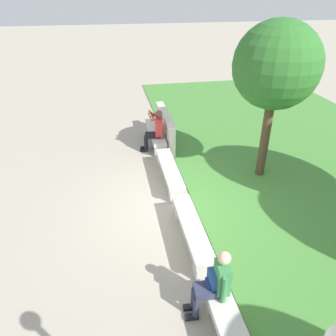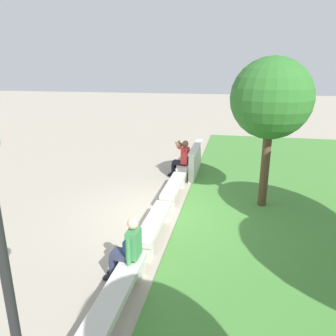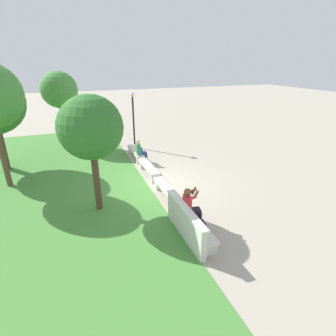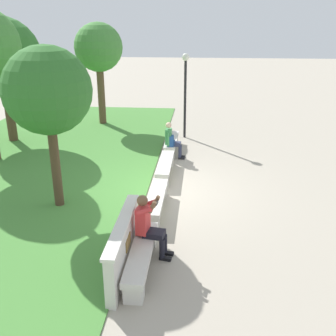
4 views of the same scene
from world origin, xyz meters
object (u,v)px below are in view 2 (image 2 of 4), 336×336
bench_main (186,165)px  bench_mid (154,225)px  tree_behind_wall (271,99)px  lamp_post (0,242)px  bench_far (117,295)px  person_photographer (182,157)px  backpack (130,249)px  person_distant (128,248)px  bench_near (174,188)px

bench_main → bench_mid: same height
bench_mid → tree_behind_wall: size_ratio=0.53×
bench_mid → lamp_post: bearing=-5.3°
bench_mid → bench_far: (2.44, 0.00, 0.00)m
person_photographer → lamp_post: size_ratio=0.40×
bench_main → bench_far: size_ratio=1.00×
backpack → tree_behind_wall: (-3.90, 2.58, 2.32)m
backpack → lamp_post: bearing=-7.5°
bench_far → person_photographer: 6.83m
bench_main → person_distant: bearing=-0.6°
person_photographer → lamp_post: (8.58, -0.32, 1.47)m
tree_behind_wall → bench_near: bearing=-92.8°
bench_main → bench_far: same height
bench_near → lamp_post: lamp_post is taller
backpack → tree_behind_wall: 5.22m
bench_main → bench_near: (2.44, 0.00, 0.00)m
bench_near → tree_behind_wall: (0.13, 2.53, 2.64)m
person_photographer → bench_near: bearing=2.3°
bench_main → bench_far: (7.33, 0.00, 0.00)m
bench_main → bench_mid: 4.88m
bench_near → person_photographer: size_ratio=1.62×
backpack → bench_mid: bearing=178.3°
person_photographer → person_distant: person_photographer is taller
person_photographer → lamp_post: bearing=-2.1°
person_photographer → bench_main: bearing=171.6°
person_distant → backpack: 0.07m
bench_mid → bench_near: bearing=180.0°
person_distant → lamp_post: lamp_post is taller
backpack → bench_main: bearing=179.6°
bench_near → bench_mid: 2.44m
lamp_post → person_distant: bearing=172.8°
person_distant → backpack: (-0.05, 0.02, -0.05)m
bench_far → person_photographer: size_ratio=1.62×
tree_behind_wall → person_photographer: bearing=-128.2°
bench_main → bench_mid: size_ratio=1.00×
bench_far → bench_mid: bearing=180.0°
lamp_post → bench_mid: bearing=174.7°
person_photographer → tree_behind_wall: tree_behind_wall is taller
person_distant → tree_behind_wall: 5.25m
bench_near → lamp_post: (6.65, -0.39, 1.90)m
bench_mid → person_photographer: size_ratio=1.62×
lamp_post → person_photographer: bearing=177.9°
tree_behind_wall → lamp_post: 7.19m
bench_near → person_distant: bearing=-0.9°
bench_far → person_photographer: (-6.81, -0.08, 0.43)m
tree_behind_wall → bench_far: bearing=-28.0°
person_distant → backpack: bearing=160.4°
backpack → tree_behind_wall: tree_behind_wall is taller
tree_behind_wall → backpack: bearing=-33.5°
bench_main → lamp_post: 9.30m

